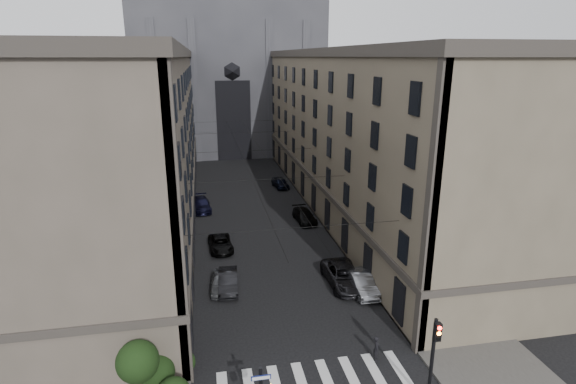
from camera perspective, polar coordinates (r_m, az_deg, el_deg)
sidewalk_left at (r=55.38m, az=-15.37°, el=-2.66°), size 7.00×80.00×0.15m
sidewalk_right at (r=57.45m, az=5.96°, el=-1.42°), size 7.00×80.00×0.15m
zebra_crossing at (r=28.33m, az=3.26°, el=-22.60°), size 11.00×3.20×0.01m
building_left at (r=53.46m, az=-19.29°, el=6.59°), size 13.60×60.60×18.85m
building_right at (r=56.19m, az=9.15°, el=7.78°), size 13.60×60.60×18.85m
gothic_tower at (r=91.30m, az=-7.67°, el=16.58°), size 35.00×23.00×58.00m
traffic_light_right at (r=25.85m, az=18.01°, el=-18.77°), size 0.34×0.50×5.20m
shrub_cluster at (r=26.84m, az=-16.42°, el=-21.06°), size 3.90×4.40×3.90m
tram_wires at (r=53.19m, az=-4.63°, el=5.13°), size 14.00×60.00×0.43m
car_left_near at (r=37.06m, az=-8.54°, el=-11.21°), size 1.87×4.10×1.36m
car_left_midnear at (r=37.00m, az=-7.61°, el=-11.16°), size 1.75×4.42×1.43m
car_left_midfar at (r=44.14m, az=-8.55°, el=-6.51°), size 2.43×4.74×1.28m
car_left_far at (r=55.55m, az=-10.96°, el=-1.56°), size 2.55×5.33×1.50m
car_right_near at (r=36.79m, az=9.32°, el=-11.33°), size 1.63×4.62×1.52m
car_right_midnear at (r=37.59m, az=7.13°, el=-10.49°), size 2.79×5.91×1.63m
car_right_midfar at (r=50.85m, az=2.10°, el=-3.06°), size 2.27×4.91×1.39m
car_right_far at (r=63.99m, az=-0.99°, el=1.19°), size 2.27×4.45×1.45m
pedestrian at (r=29.71m, az=11.16°, el=-18.89°), size 0.57×0.68×1.59m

